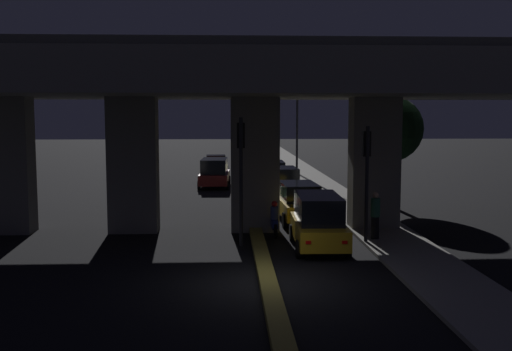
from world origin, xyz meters
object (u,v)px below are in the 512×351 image
Objects in this scene: car_taxi_yellow_second at (299,202)px; traffic_light_left_of_median at (241,159)px; car_taxi_yellow_lead at (318,221)px; motorcycle_blue_filtering_near at (274,221)px; car_dark_green_fourth at (273,172)px; pedestrian_on_sidewalk at (375,215)px; traffic_light_right_of_median at (367,164)px; car_white_fifth at (267,165)px; car_dark_red_lead_oncoming at (214,172)px; car_grey_third at (284,183)px; motorcycle_red_filtering_mid at (264,199)px; car_dark_blue_sixth at (259,156)px; street_lamp at (293,114)px; car_taxi_yellow_second_oncoming at (216,163)px; motorcycle_white_filtering_far at (254,182)px.

traffic_light_left_of_median is at bearing 147.89° from car_taxi_yellow_second.
car_taxi_yellow_lead is 2.94m from motorcycle_blue_filtering_near.
pedestrian_on_sidewalk is (2.53, -19.21, 0.20)m from car_dark_green_fourth.
car_white_fifth is at bearing 94.15° from traffic_light_right_of_median.
car_taxi_yellow_lead is (-1.92, -0.66, -2.05)m from traffic_light_right_of_median.
car_taxi_yellow_lead is at bearing 15.14° from car_dark_red_lead_oncoming.
traffic_light_right_of_median is 19.81m from car_dark_green_fourth.
traffic_light_right_of_median is at bearing -176.50° from car_white_fifth.
traffic_light_left_of_median reaches higher than car_taxi_yellow_lead.
car_taxi_yellow_second is at bearing -179.35° from car_dark_green_fourth.
car_taxi_yellow_lead is 0.97× the size of car_grey_third.
car_taxi_yellow_second is at bearing 177.61° from car_grey_third.
traffic_light_right_of_median is 2.46× the size of motorcycle_red_filtering_mid.
traffic_light_left_of_median reaches higher than car_dark_green_fourth.
car_dark_red_lead_oncoming is (-4.21, 5.50, 0.08)m from car_grey_third.
car_dark_green_fourth is 2.59× the size of motorcycle_red_filtering_mid.
car_dark_blue_sixth reaches higher than car_dark_green_fourth.
traffic_light_right_of_median is at bearing -90.01° from street_lamp.
motorcycle_red_filtering_mid is at bearing 112.85° from traffic_light_right_of_median.
car_taxi_yellow_second is at bearing 60.37° from traffic_light_left_of_median.
car_grey_third is 0.99× the size of car_dark_red_lead_oncoming.
car_grey_third is at bearing 39.89° from car_dark_red_lead_oncoming.
traffic_light_right_of_median is at bearing 9.68° from car_taxi_yellow_second_oncoming.
car_taxi_yellow_second_oncoming is at bearing 102.85° from pedestrian_on_sidewalk.
street_lamp is 10.66m from car_dark_red_lead_oncoming.
car_grey_third reaches higher than motorcycle_blue_filtering_near.
traffic_light_right_of_median reaches higher than pedestrian_on_sidewalk.
motorcycle_blue_filtering_near is at bearing 153.06° from car_taxi_yellow_second.
car_dark_red_lead_oncoming reaches higher than motorcycle_red_filtering_mid.
car_taxi_yellow_second is 1.03× the size of car_white_fifth.
car_white_fifth is (-1.98, 1.22, -4.25)m from street_lamp.
motorcycle_blue_filtering_near is (2.94, -28.15, -0.10)m from car_taxi_yellow_second_oncoming.
car_dark_red_lead_oncoming is (-4.24, 18.88, -0.03)m from car_taxi_yellow_lead.
car_taxi_yellow_second is at bearing -24.77° from motorcycle_blue_filtering_near.
car_dark_blue_sixth is at bearing -1.90° from car_taxi_yellow_second.
motorcycle_red_filtering_mid is (-0.03, 6.16, 0.03)m from motorcycle_blue_filtering_near.
car_dark_green_fourth is at bearing -2.16° from car_taxi_yellow_second.
car_white_fifth is 25.33m from motorcycle_blue_filtering_near.
car_dark_red_lead_oncoming reaches higher than car_taxi_yellow_second_oncoming.
pedestrian_on_sidewalk is (6.63, -17.85, 0.04)m from car_dark_red_lead_oncoming.
car_dark_blue_sixth is 6.05m from car_taxi_yellow_second_oncoming.
car_taxi_yellow_second_oncoming is at bearing 9.64° from car_taxi_yellow_lead.
car_dark_blue_sixth is at bearing -2.20° from motorcycle_blue_filtering_near.
car_dark_green_fourth reaches higher than motorcycle_blue_filtering_near.
car_taxi_yellow_lead reaches higher than car_dark_green_fourth.
car_taxi_yellow_second_oncoming is (-0.13, 11.80, -0.31)m from car_dark_red_lead_oncoming.
car_dark_green_fourth is at bearing 1.91° from car_taxi_yellow_lead.
car_taxi_yellow_second_oncoming is 22.18m from motorcycle_red_filtering_mid.
motorcycle_white_filtering_far is 1.07× the size of pedestrian_on_sidewalk.
car_grey_third is (-1.96, -13.23, -4.06)m from street_lamp.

